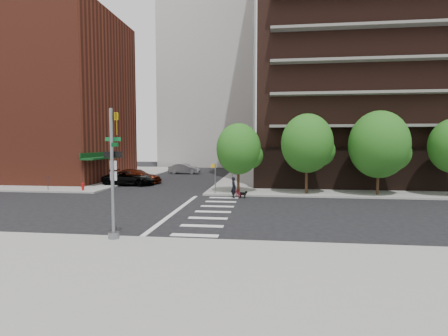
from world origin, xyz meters
The scene contains 20 objects.
ground centered at (0.00, 0.00, 0.00)m, with size 120.00×120.00×0.00m, color black.
sidewalk_ne centered at (20.50, 23.50, 0.07)m, with size 39.00×33.00×0.15m, color gray.
sidewalk_nw centered at (-24.50, 23.50, 0.07)m, with size 31.00×33.00×0.15m, color gray.
crosswalk centered at (2.21, 0.00, 0.01)m, with size 3.85×13.00×0.01m.
apartment_tower centered at (18.00, 24.00, 20.91)m, with size 26.65×25.50×45.00m.
midrise_nw centered at (-22.00, 18.00, 10.15)m, with size 21.40×15.50×20.00m.
highrise_bg centered at (-5.00, 48.00, 30.00)m, with size 18.00×14.00×60.00m, color beige.
tree_a centered at (4.00, 8.50, 4.04)m, with size 4.00×4.00×5.90m.
tree_b centered at (10.00, 8.50, 4.54)m, with size 4.50×4.50×6.65m.
tree_c centered at (16.00, 8.50, 4.45)m, with size 5.00×5.00×6.80m.
traffic_signal centered at (-0.47, -7.49, 2.70)m, with size 0.90×0.75×6.00m.
pedestrian_signal centered at (2.32, 7.92, 1.85)m, with size 2.18×0.67×2.60m.
fire_hydrant centered at (-10.50, 7.80, 0.55)m, with size 0.24×0.24×0.73m.
parking_meter centered at (-14.00, 7.80, 0.96)m, with size 0.10×0.08×1.32m.
parked_car_black centered at (-8.20, 13.25, 0.76)m, with size 5.47×2.52×1.52m, color black.
parked_car_maroon centered at (-8.06, 15.12, 0.81)m, with size 5.61×2.28×1.63m, color #471307.
parked_car_silver centered at (-5.62, 27.84, 0.76)m, with size 4.61×1.61×1.52m, color gray.
scooter centered at (4.13, 6.50, 0.42)m, with size 0.56×1.60×0.84m, color maroon.
dog_walker centered at (3.81, 6.00, 0.87)m, with size 0.42×0.64×1.74m, color black.
dog centered at (4.59, 6.08, 0.36)m, with size 0.69×0.34×0.58m.
Camera 1 is at (6.52, -22.68, 4.58)m, focal length 28.00 mm.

